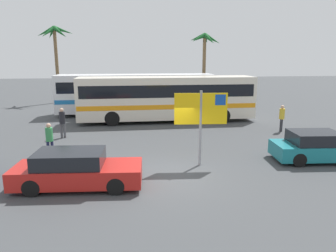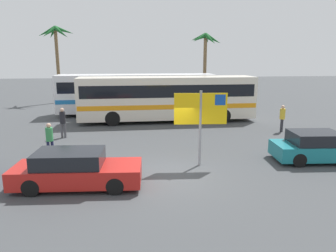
% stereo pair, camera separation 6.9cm
% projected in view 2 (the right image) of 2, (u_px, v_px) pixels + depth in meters
% --- Properties ---
extents(ground, '(120.00, 120.00, 0.00)m').
position_uv_depth(ground, '(167.00, 176.00, 12.34)').
color(ground, '#424447').
extents(bus_front_coach, '(12.37, 2.47, 3.17)m').
position_uv_depth(bus_front_coach, '(167.00, 97.00, 22.47)').
color(bus_front_coach, silver).
rests_on(bus_front_coach, ground).
extents(bus_rear_coach, '(12.37, 2.47, 3.17)m').
position_uv_depth(bus_rear_coach, '(137.00, 92.00, 25.39)').
color(bus_rear_coach, white).
rests_on(bus_rear_coach, ground).
extents(ferry_sign, '(2.20, 0.25, 3.20)m').
position_uv_depth(ferry_sign, '(202.00, 112.00, 13.07)').
color(ferry_sign, gray).
rests_on(ferry_sign, ground).
extents(car_red, '(4.59, 2.01, 1.32)m').
position_uv_depth(car_red, '(76.00, 170.00, 11.21)').
color(car_red, red).
rests_on(car_red, ground).
extents(car_teal, '(4.13, 2.08, 1.32)m').
position_uv_depth(car_teal, '(318.00, 147.00, 14.01)').
color(car_teal, '#19757F').
rests_on(car_teal, ground).
extents(pedestrian_crossing_lot, '(0.32, 0.32, 1.61)m').
position_uv_depth(pedestrian_crossing_lot, '(50.00, 137.00, 14.44)').
color(pedestrian_crossing_lot, '#1E2347').
rests_on(pedestrian_crossing_lot, ground).
extents(pedestrian_near_sign, '(0.32, 0.32, 1.66)m').
position_uv_depth(pedestrian_near_sign, '(282.00, 116.00, 19.39)').
color(pedestrian_near_sign, '#2D2D33').
rests_on(pedestrian_near_sign, ground).
extents(pedestrian_by_bus, '(0.32, 0.32, 1.73)m').
position_uv_depth(pedestrian_by_bus, '(63.00, 120.00, 17.96)').
color(pedestrian_by_bus, '#4C4C51').
rests_on(pedestrian_by_bus, ground).
extents(palm_tree_seaside, '(3.48, 3.04, 7.50)m').
position_uv_depth(palm_tree_seaside, '(56.00, 41.00, 30.96)').
color(palm_tree_seaside, brown).
rests_on(palm_tree_seaside, ground).
extents(palm_tree_inland, '(3.07, 3.03, 6.74)m').
position_uv_depth(palm_tree_inland, '(205.00, 48.00, 29.82)').
color(palm_tree_inland, brown).
rests_on(palm_tree_inland, ground).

